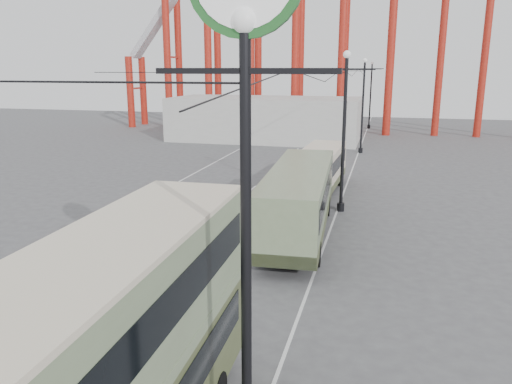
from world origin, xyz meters
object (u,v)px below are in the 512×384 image
(single_decker_green, at_px, (299,198))
(double_decker_bus, at_px, (114,358))
(pedestrian, at_px, (234,220))
(single_decker_cream, at_px, (319,169))
(lamp_post_near, at_px, (245,98))

(single_decker_green, bearing_deg, double_decker_bus, -95.89)
(double_decker_bus, relative_size, pedestrian, 6.12)
(double_decker_bus, relative_size, single_decker_cream, 1.02)
(double_decker_bus, height_order, single_decker_cream, double_decker_bus)
(lamp_post_near, distance_m, single_decker_cream, 25.90)
(double_decker_bus, xyz_separation_m, single_decker_green, (0.70, 16.76, -1.02))
(pedestrian, bearing_deg, double_decker_bus, 65.05)
(single_decker_green, relative_size, pedestrian, 7.63)
(single_decker_green, distance_m, pedestrian, 3.48)
(single_decker_cream, bearing_deg, lamp_post_near, -83.45)
(lamp_post_near, height_order, single_decker_cream, lamp_post_near)
(single_decker_green, relative_size, single_decker_cream, 1.27)
(single_decker_cream, bearing_deg, single_decker_green, -86.73)
(single_decker_green, height_order, single_decker_cream, single_decker_green)
(single_decker_green, height_order, pedestrian, single_decker_green)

